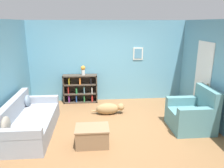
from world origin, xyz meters
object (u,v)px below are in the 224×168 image
object	(u,v)px
vase	(83,70)
bookshelf	(81,89)
couch	(29,122)
coffee_table	(92,135)
dog	(109,109)
recliner_chair	(193,115)

from	to	relation	value
vase	bookshelf	bearing A→B (deg)	168.06
bookshelf	couch	bearing A→B (deg)	-117.83
bookshelf	coffee_table	size ratio (longest dim) A/B	1.54
couch	dog	distance (m)	2.17
bookshelf	dog	world-z (taller)	bookshelf
coffee_table	dog	distance (m)	1.67
vase	dog	bearing A→B (deg)	-54.87
bookshelf	recliner_chair	size ratio (longest dim) A/B	1.05
recliner_chair	vase	world-z (taller)	vase
couch	coffee_table	world-z (taller)	couch
recliner_chair	dog	world-z (taller)	recliner_chair
couch	dog	bearing A→B (deg)	26.61
coffee_table	recliner_chair	bearing A→B (deg)	12.92
bookshelf	vase	size ratio (longest dim) A/B	3.61
recliner_chair	dog	bearing A→B (deg)	152.16
coffee_table	dog	bearing A→B (deg)	73.70
couch	vase	bearing A→B (deg)	59.60
couch	recliner_chair	bearing A→B (deg)	-1.01
bookshelf	vase	bearing A→B (deg)	-11.94
recliner_chair	coffee_table	xyz separation A→B (m)	(-2.44, -0.56, -0.14)
couch	coffee_table	bearing A→B (deg)	-23.13
recliner_chair	dog	size ratio (longest dim) A/B	1.08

